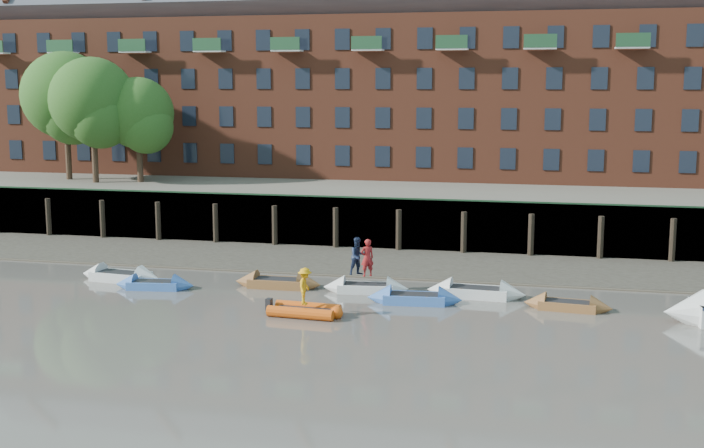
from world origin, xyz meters
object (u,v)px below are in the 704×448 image
(rowboat_0, at_px, (121,276))
(rowboat_1, at_px, (155,285))
(rowboat_2, at_px, (278,283))
(rib_tender, at_px, (307,310))
(rowboat_5, at_px, (476,292))
(rowboat_6, at_px, (568,305))
(person_rower_a, at_px, (367,258))
(person_rower_b, at_px, (358,256))
(rowboat_4, at_px, (414,298))
(rowboat_3, at_px, (366,288))
(person_rib_crew, at_px, (305,286))

(rowboat_0, xyz_separation_m, rowboat_1, (2.53, -1.29, -0.03))
(rowboat_0, bearing_deg, rowboat_2, 9.37)
(rib_tender, bearing_deg, rowboat_1, 163.65)
(rowboat_5, bearing_deg, rowboat_6, -16.55)
(rowboat_6, relative_size, person_rower_a, 2.20)
(rib_tender, bearing_deg, person_rower_a, 75.26)
(person_rower_a, bearing_deg, person_rower_b, -56.06)
(rowboat_6, bearing_deg, rowboat_4, -170.62)
(rowboat_3, bearing_deg, rowboat_0, 175.36)
(rowboat_2, bearing_deg, rowboat_0, -178.29)
(rowboat_1, bearing_deg, rib_tender, -27.67)
(rowboat_5, bearing_deg, person_rower_b, -176.61)
(rowboat_2, xyz_separation_m, rowboat_5, (10.00, 0.17, 0.01))
(rowboat_3, xyz_separation_m, person_rower_b, (-0.42, 0.13, 1.56))
(rowboat_2, bearing_deg, rowboat_5, -0.09)
(rowboat_6, bearing_deg, person_rower_b, 178.32)
(rowboat_6, bearing_deg, person_rib_crew, -155.34)
(person_rower_a, bearing_deg, rowboat_1, -24.82)
(rowboat_2, bearing_deg, rowboat_4, -14.25)
(rowboat_3, bearing_deg, rowboat_4, -38.10)
(person_rower_a, height_order, person_rower_b, person_rower_b)
(rowboat_1, height_order, person_rib_crew, person_rib_crew)
(rowboat_1, bearing_deg, rowboat_4, -7.18)
(rowboat_0, bearing_deg, rowboat_1, -20.38)
(rowboat_2, bearing_deg, rib_tender, -60.56)
(rowboat_0, height_order, rowboat_2, rowboat_0)
(person_rower_a, bearing_deg, rowboat_6, 139.48)
(rowboat_0, xyz_separation_m, person_rower_a, (13.16, 0.29, 1.52))
(person_rower_a, height_order, person_rib_crew, person_rower_a)
(rowboat_2, distance_m, person_rib_crew, 5.98)
(rowboat_1, height_order, person_rower_b, person_rower_b)
(rowboat_0, height_order, rib_tender, rowboat_0)
(person_rower_a, bearing_deg, rib_tender, 37.78)
(rowboat_2, relative_size, rib_tender, 1.34)
(rowboat_0, bearing_deg, rowboat_6, 4.27)
(rowboat_4, xyz_separation_m, person_rib_crew, (-4.39, -3.40, 1.14))
(person_rower_a, bearing_deg, person_rib_crew, 37.23)
(rowboat_2, relative_size, person_rib_crew, 2.73)
(rowboat_0, distance_m, rowboat_5, 18.51)
(person_rower_b, bearing_deg, rowboat_6, -47.76)
(person_rower_b, relative_size, person_rib_crew, 1.14)
(rowboat_3, relative_size, person_rib_crew, 2.64)
(rowboat_1, xyz_separation_m, rowboat_3, (10.55, 1.66, 0.01))
(rowboat_3, distance_m, person_rower_a, 1.55)
(rowboat_4, height_order, person_rower_b, person_rower_b)
(rowboat_2, relative_size, person_rower_a, 2.42)
(rowboat_2, height_order, person_rower_a, person_rower_a)
(rowboat_1, bearing_deg, person_rib_crew, -28.18)
(rowboat_4, xyz_separation_m, person_rower_b, (-3.13, 1.81, 1.55))
(person_rower_b, bearing_deg, rowboat_5, -39.02)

